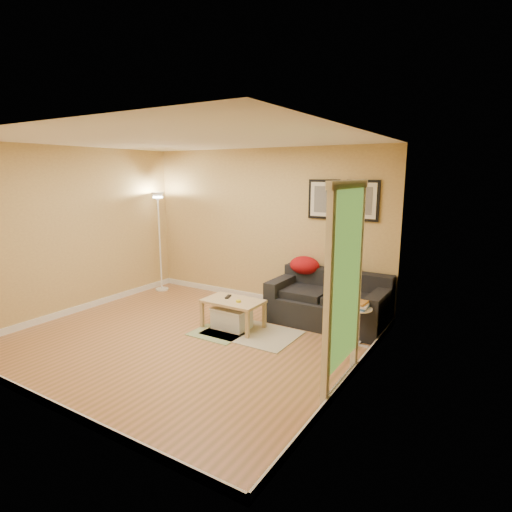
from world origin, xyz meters
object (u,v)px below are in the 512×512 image
Objects in this scene: coffee_table at (233,314)px; book_stack at (360,305)px; side_table at (358,327)px; sofa at (328,299)px; storage_bin at (232,318)px; floor_lamp at (160,245)px.

book_stack is (1.73, 0.34, 0.34)m from coffee_table.
book_stack is (0.01, 0.00, 0.30)m from side_table.
storage_bin is (-1.08, -0.93, -0.22)m from sofa.
floor_lamp is at bearing 157.50° from storage_bin.
side_table is (1.72, 0.33, 0.05)m from coffee_table.
book_stack is at bearing 12.14° from storage_bin.
book_stack is at bearing -8.18° from floor_lamp.
storage_bin is 0.28× the size of floor_lamp.
storage_bin is at bearing -167.98° from side_table.
side_table is (0.64, -0.56, -0.12)m from sofa.
book_stack reaches higher than storage_bin.
floor_lamp is at bearing 179.62° from sofa.
coffee_table is (-1.08, -0.89, -0.16)m from sofa.
side_table is at bearing -8.26° from floor_lamp.
book_stack is at bearing 42.07° from side_table.
sofa is at bearing 41.46° from coffee_table.
sofa is 1.44m from storage_bin.
sofa is 0.86m from side_table.
coffee_table is 0.06m from storage_bin.
floor_lamp is at bearing 165.39° from book_stack.
side_table is 0.28× the size of floor_lamp.
sofa is 3.42m from floor_lamp.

